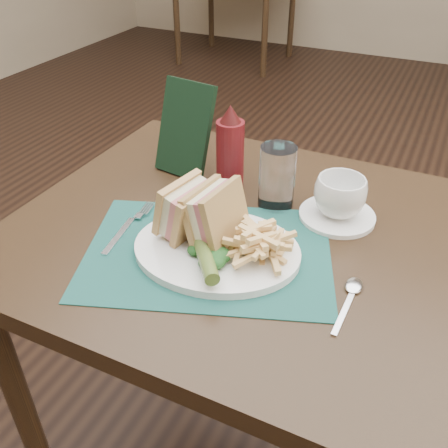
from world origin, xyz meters
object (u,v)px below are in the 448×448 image
(table_main, at_px, (243,358))
(sandwich_half_a, at_px, (177,204))
(table_bg_left, at_px, (236,15))
(coffee_cup, at_px, (340,197))
(ketchup_bottle, at_px, (230,148))
(saucer, at_px, (337,216))
(plate, at_px, (217,250))
(placemat, at_px, (208,252))
(sandwich_half_b, at_px, (206,211))
(check_presenter, at_px, (185,129))
(drinking_glass, at_px, (277,177))

(table_main, distance_m, sandwich_half_a, 0.46)
(sandwich_half_a, bearing_deg, table_bg_left, 123.37)
(coffee_cup, relative_size, ketchup_bottle, 0.54)
(saucer, height_order, coffee_cup, coffee_cup)
(coffee_cup, distance_m, ketchup_bottle, 0.25)
(plate, relative_size, ketchup_bottle, 1.61)
(placemat, bearing_deg, table_main, 71.76)
(sandwich_half_a, bearing_deg, sandwich_half_b, 11.19)
(plate, relative_size, coffee_cup, 2.98)
(placemat, bearing_deg, plate, 11.44)
(plate, xyz_separation_m, check_presenter, (-0.20, 0.26, 0.09))
(table_bg_left, xyz_separation_m, placemat, (1.49, -3.43, 0.38))
(table_bg_left, height_order, saucer, saucer)
(saucer, relative_size, ketchup_bottle, 0.81)
(table_main, distance_m, check_presenter, 0.55)
(placemat, distance_m, sandwich_half_a, 0.10)
(coffee_cup, bearing_deg, sandwich_half_a, -143.36)
(table_bg_left, distance_m, placemat, 3.76)
(sandwich_half_a, xyz_separation_m, ketchup_bottle, (0.01, 0.21, 0.02))
(placemat, height_order, sandwich_half_a, sandwich_half_a)
(sandwich_half_b, distance_m, check_presenter, 0.29)
(plate, height_order, saucer, plate)
(placemat, relative_size, ketchup_bottle, 2.35)
(sandwich_half_a, relative_size, ketchup_bottle, 0.57)
(table_bg_left, distance_m, sandwich_half_b, 3.74)
(sandwich_half_a, distance_m, drinking_glass, 0.22)
(table_main, height_order, placemat, placemat)
(plate, relative_size, sandwich_half_b, 2.67)
(placemat, xyz_separation_m, coffee_cup, (0.18, 0.21, 0.05))
(sandwich_half_b, bearing_deg, table_bg_left, 121.03)
(table_bg_left, height_order, drinking_glass, drinking_glass)
(table_main, distance_m, ketchup_bottle, 0.50)
(sandwich_half_a, bearing_deg, check_presenter, 126.42)
(placemat, height_order, check_presenter, check_presenter)
(saucer, bearing_deg, plate, -128.27)
(sandwich_half_a, height_order, drinking_glass, drinking_glass)
(sandwich_half_a, bearing_deg, drinking_glass, 66.28)
(placemat, xyz_separation_m, check_presenter, (-0.19, 0.26, 0.10))
(drinking_glass, xyz_separation_m, ketchup_bottle, (-0.12, 0.03, 0.03))
(drinking_glass, bearing_deg, check_presenter, 167.38)
(table_bg_left, relative_size, coffee_cup, 8.95)
(sandwich_half_a, distance_m, sandwich_half_b, 0.06)
(placemat, distance_m, ketchup_bottle, 0.26)
(table_bg_left, bearing_deg, coffee_cup, -62.51)
(drinking_glass, height_order, check_presenter, check_presenter)
(drinking_glass, bearing_deg, table_main, -99.90)
(sandwich_half_b, distance_m, drinking_glass, 0.19)
(saucer, xyz_separation_m, ketchup_bottle, (-0.24, 0.02, 0.09))
(coffee_cup, bearing_deg, placemat, -130.42)
(table_bg_left, height_order, ketchup_bottle, ketchup_bottle)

